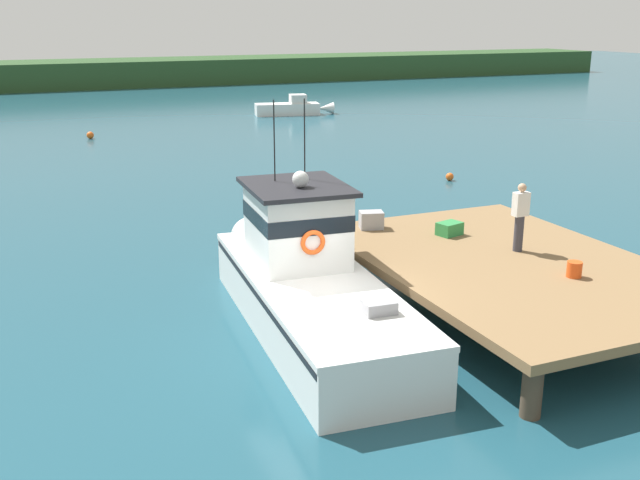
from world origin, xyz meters
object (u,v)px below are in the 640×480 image
(bait_bucket, at_px, (574,269))
(deckhand_by_the_boat, at_px, (520,216))
(mooring_buoy_channel_marker, at_px, (90,135))
(moored_boat_outer_mooring, at_px, (293,108))
(main_fishing_boat, at_px, (306,280))
(crate_single_far, at_px, (371,220))
(crate_single_by_cleat, at_px, (449,229))
(mooring_buoy_outer, at_px, (450,177))

(bait_bucket, height_order, deckhand_by_the_boat, deckhand_by_the_boat)
(bait_bucket, relative_size, mooring_buoy_channel_marker, 0.87)
(bait_bucket, height_order, moored_boat_outer_mooring, bait_bucket)
(deckhand_by_the_boat, xyz_separation_m, moored_boat_outer_mooring, (7.64, 34.32, -1.59))
(main_fishing_boat, relative_size, moored_boat_outer_mooring, 1.81)
(crate_single_far, xyz_separation_m, moored_boat_outer_mooring, (9.94, 31.21, -0.96))
(main_fishing_boat, height_order, deckhand_by_the_boat, main_fishing_boat)
(main_fishing_boat, bearing_deg, bait_bucket, -26.97)
(crate_single_by_cleat, bearing_deg, main_fishing_boat, -165.22)
(crate_single_far, distance_m, moored_boat_outer_mooring, 32.77)
(moored_boat_outer_mooring, distance_m, mooring_buoy_channel_marker, 14.93)
(mooring_buoy_channel_marker, distance_m, mooring_buoy_outer, 21.02)
(deckhand_by_the_boat, bearing_deg, mooring_buoy_outer, 63.87)
(mooring_buoy_channel_marker, xyz_separation_m, mooring_buoy_outer, (12.24, -17.09, -0.03))
(moored_boat_outer_mooring, relative_size, mooring_buoy_channel_marker, 13.97)
(bait_bucket, height_order, mooring_buoy_channel_marker, bait_bucket)
(crate_single_far, xyz_separation_m, crate_single_by_cleat, (1.55, -1.33, -0.06))
(mooring_buoy_channel_marker, bearing_deg, crate_single_by_cleat, -78.44)
(bait_bucket, xyz_separation_m, mooring_buoy_channel_marker, (-6.29, 31.10, -1.17))
(mooring_buoy_channel_marker, bearing_deg, bait_bucket, -78.56)
(main_fishing_boat, xyz_separation_m, bait_bucket, (5.11, -2.60, 0.36))
(main_fishing_boat, bearing_deg, moored_boat_outer_mooring, 69.19)
(crate_single_by_cleat, xyz_separation_m, bait_bucket, (0.70, -3.77, 0.01))
(crate_single_far, xyz_separation_m, mooring_buoy_outer, (8.19, 8.92, -1.26))
(crate_single_far, distance_m, crate_single_by_cleat, 2.04)
(main_fishing_boat, height_order, mooring_buoy_outer, main_fishing_boat)
(deckhand_by_the_boat, relative_size, mooring_buoy_outer, 5.02)
(bait_bucket, bearing_deg, crate_single_far, 113.79)
(crate_single_by_cleat, bearing_deg, moored_boat_outer_mooring, 75.53)
(deckhand_by_the_boat, bearing_deg, moored_boat_outer_mooring, 77.44)
(bait_bucket, height_order, mooring_buoy_outer, bait_bucket)
(crate_single_by_cleat, distance_m, mooring_buoy_outer, 12.27)
(crate_single_far, height_order, bait_bucket, crate_single_far)
(deckhand_by_the_boat, height_order, moored_boat_outer_mooring, deckhand_by_the_boat)
(moored_boat_outer_mooring, distance_m, mooring_buoy_outer, 22.36)
(crate_single_by_cleat, distance_m, deckhand_by_the_boat, 2.05)
(main_fishing_boat, relative_size, bait_bucket, 29.15)
(main_fishing_boat, xyz_separation_m, mooring_buoy_channel_marker, (-1.18, 28.50, -0.81))
(crate_single_by_cleat, bearing_deg, crate_single_far, 139.33)
(crate_single_by_cleat, distance_m, bait_bucket, 3.83)
(moored_boat_outer_mooring, bearing_deg, deckhand_by_the_boat, -102.56)
(main_fishing_boat, height_order, crate_single_far, main_fishing_boat)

